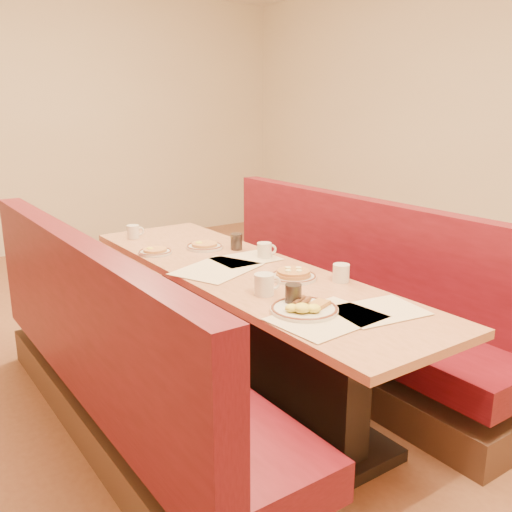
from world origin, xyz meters
TOP-DOWN VIEW (x-y plane):
  - ground at (0.00, 0.00)m, footprint 8.00×8.00m
  - room_envelope at (0.00, 0.00)m, footprint 6.04×8.04m
  - diner_table at (0.00, 0.00)m, footprint 0.70×2.50m
  - booth_left at (-0.73, 0.00)m, footprint 0.55×2.50m
  - booth_right at (0.73, 0.00)m, footprint 0.55×2.50m
  - placemat_near_left at (-0.12, -0.78)m, footprint 0.46×0.36m
  - placemat_near_right at (0.12, -0.84)m, footprint 0.41×0.33m
  - placemat_far_left at (-0.12, 0.09)m, footprint 0.54×0.48m
  - placemat_far_right at (0.12, 0.17)m, footprint 0.36×0.27m
  - pancake_plate at (0.11, -0.27)m, footprint 0.24×0.24m
  - eggs_plate at (-0.15, -0.67)m, footprint 0.29×0.29m
  - extra_plate_mid at (0.05, 0.53)m, footprint 0.22×0.22m
  - extra_plate_far at (-0.25, 0.59)m, footprint 0.20×0.20m
  - coffee_mug_a at (0.28, -0.44)m, footprint 0.12×0.08m
  - coffee_mug_b at (-0.15, -0.38)m, footprint 0.13×0.09m
  - coffee_mug_c at (0.23, 0.14)m, footprint 0.12×0.08m
  - coffee_mug_d at (-0.19, 1.03)m, footprint 0.11×0.08m
  - soda_tumbler_near at (-0.14, -0.58)m, footprint 0.07×0.07m
  - soda_tumbler_mid at (0.20, 0.39)m, footprint 0.07×0.07m

SIDE VIEW (x-z plane):
  - ground at x=0.00m, z-range 0.00..0.00m
  - booth_left at x=-0.73m, z-range -0.16..0.89m
  - booth_right at x=0.73m, z-range -0.16..0.89m
  - diner_table at x=0.00m, z-range 0.00..0.75m
  - placemat_near_left at x=-0.12m, z-range 0.75..0.76m
  - placemat_near_right at x=0.12m, z-range 0.75..0.76m
  - placemat_far_left at x=-0.12m, z-range 0.75..0.76m
  - placemat_far_right at x=0.12m, z-range 0.75..0.76m
  - extra_plate_far at x=-0.25m, z-range 0.74..0.78m
  - extra_plate_mid at x=0.05m, z-range 0.74..0.79m
  - eggs_plate at x=-0.15m, z-range 0.74..0.80m
  - pancake_plate at x=0.11m, z-range 0.74..0.80m
  - coffee_mug_d at x=-0.19m, z-range 0.75..0.84m
  - coffee_mug_a at x=0.28m, z-range 0.75..0.84m
  - coffee_mug_c at x=0.23m, z-range 0.75..0.84m
  - soda_tumbler_mid at x=0.20m, z-range 0.75..0.85m
  - soda_tumbler_near at x=-0.14m, z-range 0.75..0.85m
  - coffee_mug_b at x=-0.15m, z-range 0.75..0.85m
  - room_envelope at x=0.00m, z-range 0.52..3.34m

